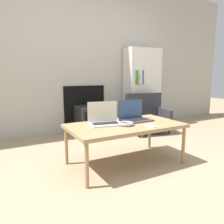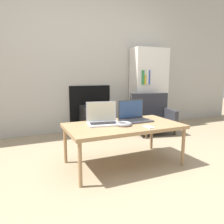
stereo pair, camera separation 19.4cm
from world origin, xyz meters
The scene contains 10 objects.
ground_plane centered at (0.00, 0.00, 0.00)m, with size 14.00×14.00×0.00m, color #998466.
wall_back centered at (0.00, 2.02, 1.29)m, with size 7.00×0.08×2.60m.
table centered at (0.00, 0.37, 0.42)m, with size 1.22×0.67×0.45m.
laptop_left centered at (-0.19, 0.49, 0.50)m, with size 0.37×0.29×0.23m.
laptop_right centered at (0.20, 0.49, 0.50)m, with size 0.34×0.25×0.23m.
headphones centered at (-0.02, 0.32, 0.47)m, with size 0.17×0.17×0.04m.
phone centered at (0.17, 0.15, 0.45)m, with size 0.06×0.13×0.01m.
tv centered at (0.17, 1.76, 0.23)m, with size 0.42×0.43×0.46m.
armchair centered at (1.07, 1.41, 0.30)m, with size 0.76×0.69×0.66m.
bookshelf centered at (1.28, 1.82, 0.73)m, with size 0.68×0.32×1.46m.
Camera 2 is at (-1.04, -1.66, 0.97)m, focal length 35.00 mm.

